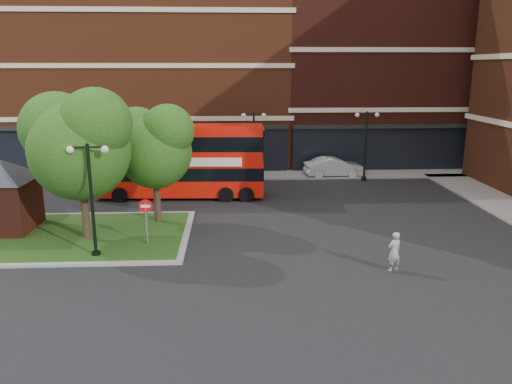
{
  "coord_description": "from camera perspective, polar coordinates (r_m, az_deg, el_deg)",
  "views": [
    {
      "loc": [
        0.39,
        -20.39,
        8.06
      ],
      "look_at": [
        1.61,
        3.61,
        2.0
      ],
      "focal_mm": 35.0,
      "sensor_mm": 36.0,
      "label": 1
    }
  ],
  "objects": [
    {
      "name": "car_white",
      "position": [
        37.92,
        8.92,
        2.84
      ],
      "size": [
        4.53,
        1.84,
        1.46
      ],
      "primitive_type": "imported",
      "rotation": [
        0.0,
        0.0,
        1.64
      ],
      "color": "silver",
      "rests_on": "ground"
    },
    {
      "name": "traffic_island",
      "position": [
        26.1,
        -21.57,
        -4.71
      ],
      "size": [
        12.6,
        7.6,
        0.15
      ],
      "color": "gray",
      "rests_on": "ground"
    },
    {
      "name": "terrace_far_right",
      "position": [
        46.43,
        14.56,
        13.65
      ],
      "size": [
        18.0,
        12.0,
        16.0
      ],
      "primitive_type": "cube",
      "color": "#471911",
      "rests_on": "ground"
    },
    {
      "name": "tree_island_east",
      "position": [
        26.04,
        -11.69,
        5.43
      ],
      "size": [
        4.46,
        3.9,
        6.29
      ],
      "color": "#2D2116",
      "rests_on": "ground"
    },
    {
      "name": "tree_island_west",
      "position": [
        24.23,
        -19.73,
        5.58
      ],
      "size": [
        5.4,
        4.71,
        7.21
      ],
      "color": "#2D2116",
      "rests_on": "ground"
    },
    {
      "name": "terrace_far_left",
      "position": [
        45.19,
        -13.94,
        12.41
      ],
      "size": [
        26.0,
        12.0,
        14.0
      ],
      "primitive_type": "cube",
      "color": "brown",
      "rests_on": "ground"
    },
    {
      "name": "lamp_far_right",
      "position": [
        36.57,
        12.42,
        5.6
      ],
      "size": [
        1.72,
        0.36,
        5.0
      ],
      "color": "black",
      "rests_on": "ground"
    },
    {
      "name": "no_entry_sign",
      "position": [
        23.15,
        -12.47,
        -2.37
      ],
      "size": [
        0.62,
        0.08,
        2.26
      ],
      "rotation": [
        0.0,
        0.0,
        -0.06
      ],
      "color": "slate",
      "rests_on": "ground"
    },
    {
      "name": "car_silver",
      "position": [
        37.56,
        -11.58,
        2.57
      ],
      "size": [
        4.23,
        1.9,
        1.41
      ],
      "primitive_type": "imported",
      "rotation": [
        0.0,
        0.0,
        1.63
      ],
      "color": "#9D9FA3",
      "rests_on": "ground"
    },
    {
      "name": "ground",
      "position": [
        21.93,
        -3.75,
        -7.44
      ],
      "size": [
        120.0,
        120.0,
        0.0
      ],
      "primitive_type": "plane",
      "color": "black",
      "rests_on": "ground"
    },
    {
      "name": "woman",
      "position": [
        20.97,
        15.52,
        -6.58
      ],
      "size": [
        0.7,
        0.58,
        1.65
      ],
      "primitive_type": "imported",
      "rotation": [
        0.0,
        0.0,
        3.51
      ],
      "color": "#969799",
      "rests_on": "ground"
    },
    {
      "name": "bus",
      "position": [
        31.54,
        -8.75,
        4.06
      ],
      "size": [
        10.55,
        2.81,
        4.0
      ],
      "rotation": [
        0.0,
        0.0,
        -0.04
      ],
      "color": "red",
      "rests_on": "ground"
    },
    {
      "name": "lamp_far_left",
      "position": [
        35.32,
        -0.26,
        5.64
      ],
      "size": [
        1.72,
        0.36,
        5.0
      ],
      "color": "black",
      "rests_on": "ground"
    },
    {
      "name": "lamp_island",
      "position": [
        22.05,
        -18.31,
        -0.31
      ],
      "size": [
        1.72,
        0.36,
        5.0
      ],
      "color": "black",
      "rests_on": "ground"
    },
    {
      "name": "pavement_far",
      "position": [
        37.75,
        -3.43,
        1.9
      ],
      "size": [
        44.0,
        3.0,
        0.12
      ],
      "primitive_type": "cube",
      "color": "slate",
      "rests_on": "ground"
    }
  ]
}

